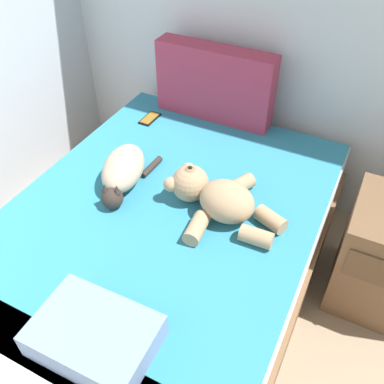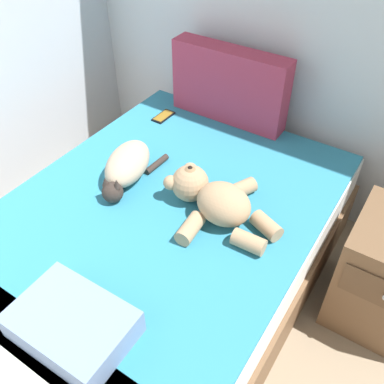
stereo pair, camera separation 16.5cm
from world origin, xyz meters
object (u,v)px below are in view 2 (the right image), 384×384
at_px(patterned_cushion, 229,85).
at_px(teddy_bear, 214,199).
at_px(cat, 126,166).
at_px(bed, 160,251).
at_px(throw_pillow, 73,324).
at_px(cell_phone, 163,116).

height_order(patterned_cushion, teddy_bear, patterned_cushion).
height_order(patterned_cushion, cat, patterned_cushion).
height_order(bed, throw_pillow, throw_pillow).
bearing_deg(teddy_bear, cell_phone, 141.36).
height_order(teddy_bear, throw_pillow, teddy_bear).
xyz_separation_m(bed, teddy_bear, (0.21, 0.14, 0.35)).
bearing_deg(teddy_bear, patterned_cushion, 114.94).
relative_size(bed, patterned_cushion, 2.81).
bearing_deg(throw_pillow, teddy_bear, 83.26).
xyz_separation_m(cat, throw_pillow, (0.39, -0.75, -0.02)).
relative_size(patterned_cushion, throw_pillow, 1.71).
distance_m(teddy_bear, throw_pillow, 0.78).
distance_m(patterned_cushion, cell_phone, 0.43).
height_order(cell_phone, throw_pillow, throw_pillow).
bearing_deg(patterned_cushion, bed, -81.77).
height_order(bed, teddy_bear, teddy_bear).
relative_size(patterned_cushion, cell_phone, 4.58).
relative_size(bed, teddy_bear, 3.35).
height_order(patterned_cushion, cell_phone, patterned_cushion).
relative_size(teddy_bear, cell_phone, 3.85).
bearing_deg(bed, throw_pillow, -78.98).
bearing_deg(throw_pillow, cat, 117.34).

